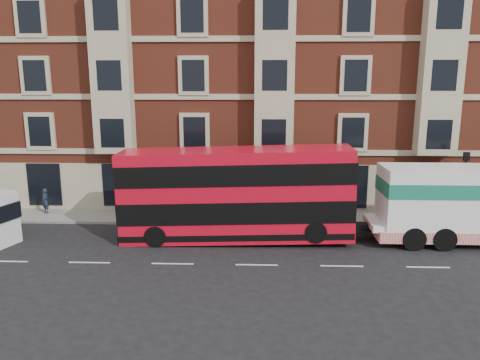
# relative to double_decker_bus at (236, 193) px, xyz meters

# --- Properties ---
(ground) EXTENTS (120.00, 120.00, 0.00)m
(ground) POSITION_rel_double_decker_bus_xyz_m (1.13, -3.54, -2.64)
(ground) COLOR black
(ground) RESTS_ON ground
(sidewalk) EXTENTS (90.00, 3.00, 0.15)m
(sidewalk) POSITION_rel_double_decker_bus_xyz_m (1.13, 3.96, -2.56)
(sidewalk) COLOR slate
(sidewalk) RESTS_ON ground
(victorian_terrace) EXTENTS (45.00, 12.00, 20.40)m
(victorian_terrace) POSITION_rel_double_decker_bus_xyz_m (1.63, 11.46, 7.43)
(victorian_terrace) COLOR brown
(victorian_terrace) RESTS_ON ground
(lamp_post_west) EXTENTS (0.35, 0.15, 4.35)m
(lamp_post_west) POSITION_rel_double_decker_bus_xyz_m (-4.87, 2.66, 0.04)
(lamp_post_west) COLOR black
(lamp_post_west) RESTS_ON sidewalk
(lamp_post_east) EXTENTS (0.35, 0.15, 4.35)m
(lamp_post_east) POSITION_rel_double_decker_bus_xyz_m (13.13, 2.66, 0.04)
(lamp_post_east) COLOR black
(lamp_post_east) RESTS_ON sidewalk
(double_decker_bus) EXTENTS (12.29, 2.82, 4.98)m
(double_decker_bus) POSITION_rel_double_decker_bus_xyz_m (0.00, 0.00, 0.00)
(double_decker_bus) COLOR red
(double_decker_bus) RESTS_ON ground
(tow_truck) EXTENTS (9.84, 2.91, 4.10)m
(tow_truck) POSITION_rel_double_decker_bus_xyz_m (12.06, -0.00, -0.46)
(tow_truck) COLOR white
(tow_truck) RESTS_ON ground
(pedestrian) EXTENTS (0.70, 0.65, 1.61)m
(pedestrian) POSITION_rel_double_decker_bus_xyz_m (-12.41, 4.18, -1.68)
(pedestrian) COLOR #1C2738
(pedestrian) RESTS_ON sidewalk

